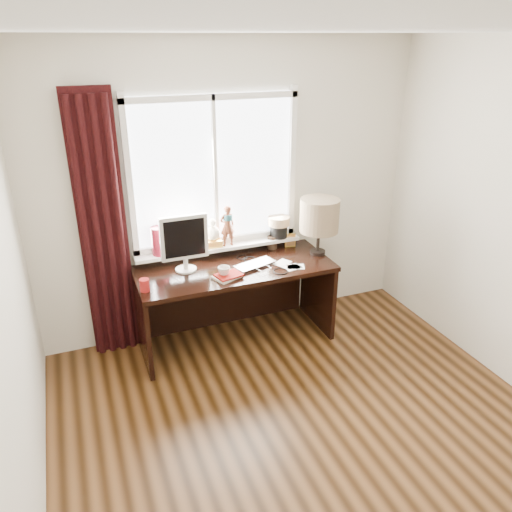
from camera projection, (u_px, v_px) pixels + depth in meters
name	position (u px, v px, depth m)	size (l,w,h in m)	color
floor	(332.00, 467.00, 3.26)	(3.50, 4.00, 0.00)	brown
ceiling	(369.00, 31.00, 2.21)	(3.50, 4.00, 0.00)	white
wall_back	(231.00, 193.00, 4.44)	(3.50, 2.60, 0.00)	beige
laptop	(255.00, 265.00, 4.32)	(0.36, 0.23, 0.03)	silver
mug	(224.00, 272.00, 4.11)	(0.10, 0.09, 0.10)	white
red_cup	(145.00, 285.00, 3.88)	(0.08, 0.08, 0.10)	maroon
window	(218.00, 195.00, 4.35)	(1.52, 0.20, 1.40)	white
curtain	(103.00, 232.00, 4.06)	(0.38, 0.09, 2.25)	black
desk	(232.00, 287.00, 4.49)	(1.70, 0.70, 0.75)	black
monitor	(184.00, 240.00, 4.13)	(0.40, 0.18, 0.49)	beige
notebook_stack	(228.00, 276.00, 4.11)	(0.27, 0.23, 0.03)	beige
brush_holder	(272.00, 242.00, 4.66)	(0.09, 0.09, 0.25)	black
icon_frame	(290.00, 240.00, 4.69)	(0.10, 0.04, 0.13)	gold
table_lamp	(319.00, 216.00, 4.42)	(0.35, 0.35, 0.52)	black
loose_papers	(290.00, 266.00, 4.33)	(0.26, 0.28, 0.00)	white
desk_cables	(261.00, 264.00, 4.36)	(0.35, 0.53, 0.01)	black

